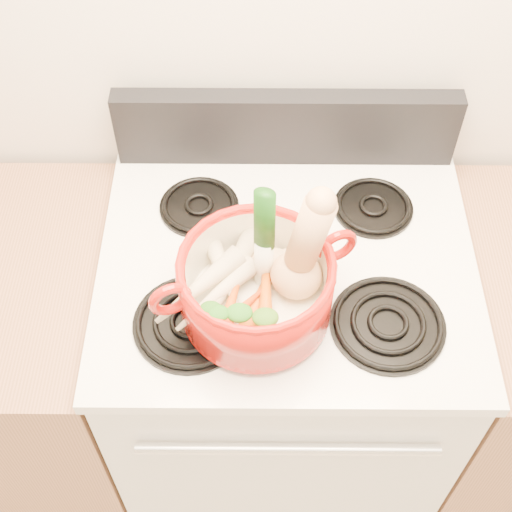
{
  "coord_description": "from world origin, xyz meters",
  "views": [
    {
      "loc": [
        -0.06,
        0.51,
        2.12
      ],
      "look_at": [
        -0.06,
        1.25,
        1.16
      ],
      "focal_mm": 50.0,
      "sensor_mm": 36.0,
      "label": 1
    }
  ],
  "objects_px": {
    "stove_body": "(281,373)",
    "squash": "(298,248)",
    "leek": "(264,238)",
    "dutch_oven": "(256,287)"
  },
  "relations": [
    {
      "from": "squash",
      "to": "leek",
      "type": "height_order",
      "value": "same"
    },
    {
      "from": "stove_body",
      "to": "squash",
      "type": "distance_m",
      "value": 0.67
    },
    {
      "from": "stove_body",
      "to": "leek",
      "type": "relative_size",
      "value": 3.57
    },
    {
      "from": "stove_body",
      "to": "dutch_oven",
      "type": "relative_size",
      "value": 3.2
    },
    {
      "from": "dutch_oven",
      "to": "squash",
      "type": "distance_m",
      "value": 0.12
    },
    {
      "from": "dutch_oven",
      "to": "squash",
      "type": "relative_size",
      "value": 1.14
    },
    {
      "from": "squash",
      "to": "stove_body",
      "type": "bearing_deg",
      "value": 110.61
    },
    {
      "from": "leek",
      "to": "stove_body",
      "type": "bearing_deg",
      "value": 79.24
    },
    {
      "from": "squash",
      "to": "leek",
      "type": "relative_size",
      "value": 0.97
    },
    {
      "from": "stove_body",
      "to": "leek",
      "type": "height_order",
      "value": "leek"
    }
  ]
}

